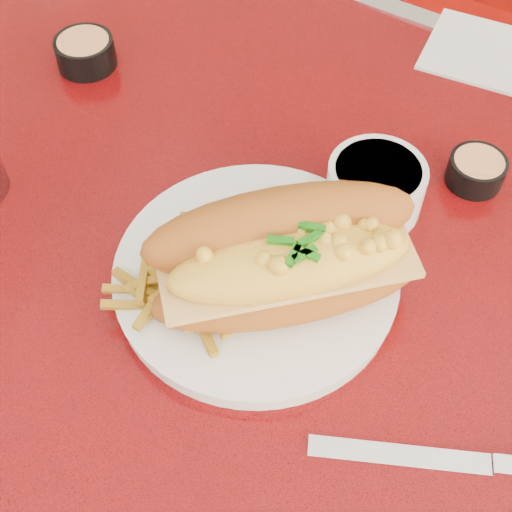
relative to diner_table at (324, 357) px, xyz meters
The scene contains 11 objects.
diner_table is the anchor object (origin of this frame).
booth_bench_far 0.87m from the diner_table, 90.00° to the left, with size 1.20×0.51×0.90m.
dinner_plate 0.19m from the diner_table, 140.70° to the right, with size 0.27×0.27×0.02m.
mac_hoagie 0.23m from the diner_table, 119.38° to the right, with size 0.25×0.25×0.10m.
fries_pile 0.24m from the diner_table, 134.60° to the right, with size 0.10×0.09×0.03m, color gold, non-canonical shape.
fork 0.19m from the diner_table, 155.41° to the right, with size 0.05×0.15×0.00m.
gravy_ramekin 0.21m from the diner_table, 96.75° to the left, with size 0.12×0.12×0.05m.
sauce_cup_left 0.44m from the diner_table, 164.44° to the left, with size 0.09×0.09×0.03m.
sauce_cup_right 0.26m from the diner_table, 70.55° to the left, with size 0.06×0.06×0.03m.
knife 0.26m from the diner_table, 30.06° to the right, with size 0.21×0.11×0.01m.
paper_napkin 0.41m from the diner_table, 91.30° to the left, with size 0.12×0.12×0.00m, color white.
Camera 1 is at (0.14, -0.36, 1.31)m, focal length 50.00 mm.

